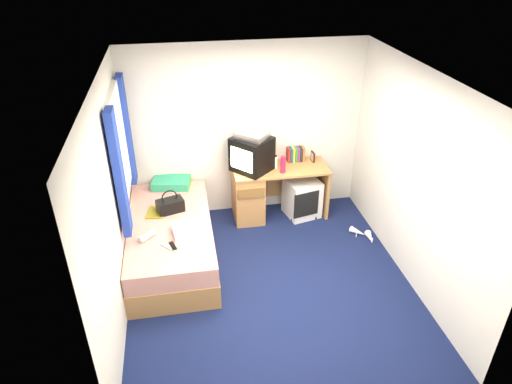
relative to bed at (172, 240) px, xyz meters
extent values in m
plane|color=#0C1438|center=(1.10, -0.68, -0.27)|extent=(3.40, 3.40, 0.00)
plane|color=white|center=(1.10, -0.68, 2.13)|extent=(3.40, 3.40, 0.00)
plane|color=silver|center=(1.10, 1.02, 0.93)|extent=(3.20, 0.00, 3.20)
plane|color=silver|center=(1.10, -2.38, 0.93)|extent=(3.20, 0.00, 3.20)
plane|color=silver|center=(-0.50, -0.68, 0.93)|extent=(0.00, 3.40, 3.40)
plane|color=silver|center=(2.70, -0.68, 0.93)|extent=(0.00, 3.40, 3.40)
cube|color=tan|center=(0.00, 0.00, -0.12)|extent=(1.00, 2.00, 0.30)
cube|color=olive|center=(0.50, -0.40, -0.11)|extent=(0.02, 0.70, 0.18)
cube|color=white|center=(0.00, 0.00, 0.15)|extent=(0.98, 1.98, 0.24)
cube|color=teal|center=(0.04, 0.86, 0.33)|extent=(0.55, 0.40, 0.11)
cube|color=tan|center=(1.52, 0.74, 0.47)|extent=(1.30, 0.55, 0.03)
cube|color=tan|center=(1.07, 0.74, 0.09)|extent=(0.40, 0.52, 0.72)
cube|color=tan|center=(2.15, 0.74, 0.09)|extent=(0.04, 0.52, 0.72)
cube|color=tan|center=(1.77, 0.99, 0.18)|extent=(0.78, 0.03, 0.55)
cube|color=white|center=(1.84, 0.70, 0.00)|extent=(0.52, 0.52, 0.54)
cube|color=black|center=(1.13, 0.76, 0.71)|extent=(0.63, 0.63, 0.46)
cube|color=#FFEEA1|center=(0.97, 0.62, 0.71)|extent=(0.25, 0.27, 0.29)
cube|color=silver|center=(1.13, 0.76, 0.98)|extent=(0.48, 0.48, 0.08)
cube|color=maroon|center=(1.67, 0.92, 0.58)|extent=(0.03, 0.13, 0.20)
cube|color=navy|center=(1.71, 0.92, 0.58)|extent=(0.03, 0.13, 0.20)
cube|color=gold|center=(1.74, 0.92, 0.58)|extent=(0.03, 0.13, 0.20)
cube|color=#337F33|center=(1.78, 0.92, 0.58)|extent=(0.03, 0.13, 0.20)
cube|color=#7F337F|center=(1.81, 0.92, 0.58)|extent=(0.03, 0.13, 0.20)
cube|color=#262626|center=(1.85, 0.92, 0.58)|extent=(0.03, 0.13, 0.20)
cube|color=#B26633|center=(1.88, 0.92, 0.58)|extent=(0.03, 0.13, 0.20)
cube|color=black|center=(2.01, 0.87, 0.55)|extent=(0.03, 0.12, 0.14)
cylinder|color=#D91E4B|center=(1.53, 0.61, 0.59)|extent=(0.07, 0.07, 0.22)
cylinder|color=white|center=(1.46, 0.75, 0.57)|extent=(0.06, 0.06, 0.17)
cube|color=black|center=(0.02, 0.22, 0.35)|extent=(0.36, 0.27, 0.16)
torus|color=black|center=(0.02, 0.22, 0.47)|extent=(0.19, 0.08, 0.20)
cube|color=white|center=(0.19, -0.29, 0.32)|extent=(0.33, 0.29, 0.10)
cube|color=yellow|center=(-0.16, 0.22, 0.28)|extent=(0.25, 0.31, 0.01)
cylinder|color=silver|center=(-0.25, -0.32, 0.31)|extent=(0.19, 0.19, 0.07)
cube|color=yellow|center=(-0.01, -0.53, 0.28)|extent=(0.20, 0.20, 0.01)
cube|color=black|center=(0.03, -0.52, 0.28)|extent=(0.09, 0.17, 0.02)
cube|color=silver|center=(-0.48, 0.22, 1.18)|extent=(0.02, 0.90, 1.10)
cube|color=white|center=(-0.47, 0.22, 1.77)|extent=(0.06, 1.06, 0.08)
cube|color=white|center=(-0.47, 0.22, 0.59)|extent=(0.06, 1.06, 0.08)
cube|color=navy|center=(-0.43, -0.37, 1.13)|extent=(0.08, 0.24, 1.40)
cube|color=navy|center=(-0.43, 0.81, 1.13)|extent=(0.08, 0.24, 1.40)
cone|color=white|center=(2.46, 0.06, -0.23)|extent=(0.21, 0.23, 0.09)
cone|color=white|center=(2.57, -0.09, -0.23)|extent=(0.11, 0.23, 0.09)
camera|label=1|loc=(0.23, -4.66, 3.31)|focal=32.00mm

